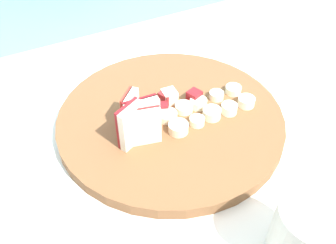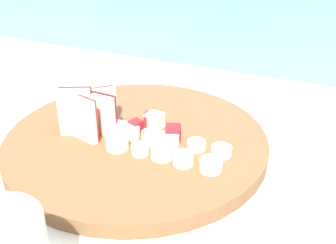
# 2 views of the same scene
# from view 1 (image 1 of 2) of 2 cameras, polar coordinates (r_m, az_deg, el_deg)

# --- Properties ---
(tile_backsplash) EXTENTS (2.40, 0.04, 1.40)m
(tile_backsplash) POSITION_cam_1_polar(r_m,az_deg,el_deg) (0.98, -6.11, 4.30)
(tile_backsplash) COLOR #5BA3C1
(tile_backsplash) RESTS_ON ground
(cutting_board) EXTENTS (0.35, 0.35, 0.02)m
(cutting_board) POSITION_cam_1_polar(r_m,az_deg,el_deg) (0.59, 0.38, 0.42)
(cutting_board) COLOR brown
(cutting_board) RESTS_ON tiled_countertop
(apple_wedge_fan) EXTENTS (0.07, 0.08, 0.06)m
(apple_wedge_fan) POSITION_cam_1_polar(r_m,az_deg,el_deg) (0.53, -4.74, 0.43)
(apple_wedge_fan) COLOR #A32323
(apple_wedge_fan) RESTS_ON cutting_board
(apple_dice_pile) EXTENTS (0.09, 0.05, 0.02)m
(apple_dice_pile) POSITION_cam_1_polar(r_m,az_deg,el_deg) (0.59, 0.69, 3.39)
(apple_dice_pile) COLOR #A32323
(apple_dice_pile) RESTS_ON cutting_board
(banana_slice_rows) EXTENTS (0.15, 0.07, 0.01)m
(banana_slice_rows) POSITION_cam_1_polar(r_m,az_deg,el_deg) (0.58, 5.73, 1.96)
(banana_slice_rows) COLOR beige
(banana_slice_rows) RESTS_ON cutting_board
(small_jar) EXTENTS (0.08, 0.08, 0.09)m
(small_jar) POSITION_cam_1_polar(r_m,az_deg,el_deg) (0.44, 20.43, -16.05)
(small_jar) COLOR beige
(small_jar) RESTS_ON tiled_countertop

